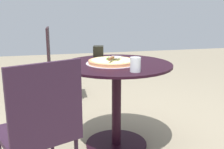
{
  "coord_description": "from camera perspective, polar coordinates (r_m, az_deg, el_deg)",
  "views": [
    {
      "loc": [
        -0.54,
        -2.04,
        1.13
      ],
      "look_at": [
        -0.04,
        0.01,
        0.62
      ],
      "focal_mm": 43.17,
      "sensor_mm": 36.0,
      "label": 1
    }
  ],
  "objects": [
    {
      "name": "patio_chair_near",
      "position": [
        1.58,
        -14.97,
        -10.25
      ],
      "size": [
        0.53,
        0.53,
        0.88
      ],
      "color": "#2E192C",
      "rests_on": "ground"
    },
    {
      "name": "patio_table",
      "position": [
        2.2,
        0.96,
        -3.14
      ],
      "size": [
        0.89,
        0.89,
        0.71
      ],
      "color": "black",
      "rests_on": "ground"
    },
    {
      "name": "napkin_dispenser",
      "position": [
        2.41,
        -2.91,
        4.82
      ],
      "size": [
        0.11,
        0.12,
        0.1
      ],
      "primitive_type": "cube",
      "rotation": [
        0.0,
        0.0,
        1.34
      ],
      "color": "black",
      "rests_on": "patio_table"
    },
    {
      "name": "pizza_server",
      "position": [
        2.1,
        0.22,
        3.58
      ],
      "size": [
        0.15,
        0.2,
        0.02
      ],
      "color": "silver",
      "rests_on": "pizza_on_tray"
    },
    {
      "name": "pizza_on_tray",
      "position": [
        2.14,
        0.0,
        2.73
      ],
      "size": [
        0.42,
        0.42,
        0.05
      ],
      "color": "silver",
      "rests_on": "patio_table"
    },
    {
      "name": "patio_chair_far",
      "position": [
        3.48,
        -11.49,
        3.31
      ],
      "size": [
        0.42,
        0.42,
        0.92
      ],
      "color": "black",
      "rests_on": "ground"
    },
    {
      "name": "drinking_cup",
      "position": [
        1.85,
        4.98,
        2.11
      ],
      "size": [
        0.07,
        0.07,
        0.1
      ],
      "primitive_type": "cylinder",
      "color": "silver",
      "rests_on": "patio_table"
    },
    {
      "name": "ground_plane",
      "position": [
        2.39,
        0.91,
        -14.62
      ],
      "size": [
        10.0,
        10.0,
        0.0
      ],
      "primitive_type": "plane",
      "color": "gray"
    }
  ]
}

